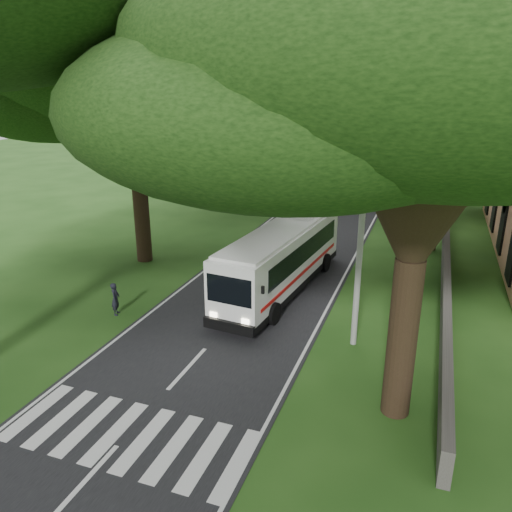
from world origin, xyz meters
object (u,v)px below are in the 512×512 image
at_px(pole_far, 416,140).
at_px(distant_car_b, 353,159).
at_px(pole_mid, 401,168).
at_px(coach_bus, 283,257).
at_px(pedestrian, 116,299).
at_px(distant_car_a, 336,189).
at_px(distant_car_c, 384,154).
at_px(pole_near, 360,246).

height_order(pole_far, distant_car_b, pole_far).
distance_m(pole_mid, distant_car_b, 28.68).
height_order(coach_bus, pedestrian, coach_bus).
xyz_separation_m(distant_car_a, distant_car_c, (1.60, 26.02, 0.11)).
relative_size(coach_bus, distant_car_b, 2.50).
bearing_deg(coach_bus, distant_car_c, 96.09).
xyz_separation_m(distant_car_a, pedestrian, (-4.42, -28.88, 0.10)).
height_order(pole_mid, pole_far, same).
relative_size(pole_mid, distant_car_b, 1.75).
distance_m(pole_mid, coach_bus, 16.34).
bearing_deg(distant_car_c, pedestrian, 83.44).
bearing_deg(pole_mid, pole_near, -90.00).
distance_m(pole_mid, pole_far, 20.00).
height_order(pole_near, pedestrian, pole_near).
height_order(pole_mid, distant_car_b, pole_mid).
relative_size(distant_car_a, distant_car_b, 0.82).
relative_size(pole_far, distant_car_b, 1.75).
distance_m(distant_car_b, distant_car_c, 7.30).
xyz_separation_m(pole_mid, distant_car_b, (-7.84, 27.38, -3.40)).
relative_size(distant_car_b, pedestrian, 2.98).
relative_size(pole_mid, coach_bus, 0.70).
bearing_deg(pole_mid, distant_car_c, 97.88).
bearing_deg(distant_car_c, distant_car_b, 64.27).
height_order(pole_far, distant_car_a, pole_far).
bearing_deg(pole_near, coach_bus, 134.72).
height_order(pole_far, coach_bus, pole_far).
height_order(pole_mid, coach_bus, pole_mid).
xyz_separation_m(pole_near, distant_car_a, (-6.30, 27.95, -3.51)).
distance_m(pole_mid, distant_car_a, 10.73).
bearing_deg(distant_car_c, coach_bus, 90.04).
bearing_deg(pole_far, pole_near, -90.00).
xyz_separation_m(pole_near, pedestrian, (-10.72, -0.93, -3.41)).
xyz_separation_m(coach_bus, distant_car_b, (-3.43, 42.93, -1.00)).
bearing_deg(pole_mid, distant_car_b, 105.97).
xyz_separation_m(pole_near, distant_car_c, (-4.70, 53.97, -3.40)).
relative_size(pole_near, distant_car_b, 1.75).
height_order(pole_far, pedestrian, pole_far).
distance_m(coach_bus, distant_car_a, 23.60).
bearing_deg(distant_car_b, pedestrian, -104.73).
bearing_deg(distant_car_a, distant_car_b, -104.33).
relative_size(pole_near, pole_far, 1.00).
relative_size(pole_far, distant_car_c, 1.54).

